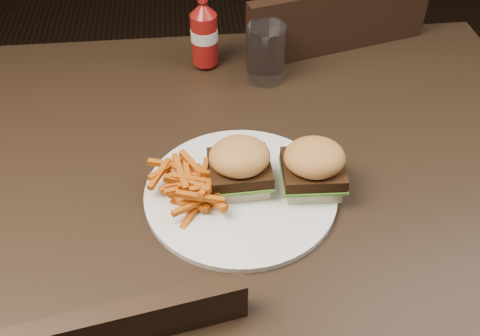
{
  "coord_description": "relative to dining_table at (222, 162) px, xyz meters",
  "views": [
    {
      "loc": [
        -0.04,
        -0.72,
        1.39
      ],
      "look_at": [
        0.02,
        -0.09,
        0.8
      ],
      "focal_mm": 42.0,
      "sensor_mm": 36.0,
      "label": 1
    }
  ],
  "objects": [
    {
      "name": "fries_pile",
      "position": [
        -0.05,
        -0.1,
        0.05
      ],
      "size": [
        0.15,
        0.15,
        0.05
      ],
      "primitive_type": null,
      "rotation": [
        0.0,
        0.0,
        -0.35
      ],
      "color": "#B17311",
      "rests_on": "plate"
    },
    {
      "name": "plate",
      "position": [
        0.02,
        -0.1,
        0.03
      ],
      "size": [
        0.3,
        0.3,
        0.01
      ],
      "primitive_type": "cylinder",
      "color": "white",
      "rests_on": "dining_table"
    },
    {
      "name": "ketchup_bottle",
      "position": [
        -0.01,
        0.28,
        0.08
      ],
      "size": [
        0.07,
        0.07,
        0.11
      ],
      "primitive_type": "cylinder",
      "rotation": [
        0.0,
        0.0,
        0.29
      ],
      "color": "maroon",
      "rests_on": "dining_table"
    },
    {
      "name": "sandwich_half_a",
      "position": [
        0.02,
        -0.09,
        0.04
      ],
      "size": [
        0.09,
        0.08,
        0.02
      ],
      "primitive_type": "cube",
      "rotation": [
        0.0,
        0.0,
        0.03
      ],
      "color": "beige",
      "rests_on": "plate"
    },
    {
      "name": "dining_table",
      "position": [
        0.0,
        0.0,
        0.0
      ],
      "size": [
        1.2,
        0.8,
        0.04
      ],
      "primitive_type": "cube",
      "color": "black",
      "rests_on": "ground"
    },
    {
      "name": "chair_far",
      "position": [
        0.22,
        0.5,
        -0.3
      ],
      "size": [
        0.52,
        0.52,
        0.04
      ],
      "primitive_type": "cube",
      "rotation": [
        0.0,
        0.0,
        3.4
      ],
      "color": "black",
      "rests_on": "ground"
    },
    {
      "name": "tumbler",
      "position": [
        0.1,
        0.22,
        0.08
      ],
      "size": [
        0.09,
        0.09,
        0.12
      ],
      "primitive_type": "cylinder",
      "rotation": [
        0.0,
        0.0,
        0.15
      ],
      "color": "white",
      "rests_on": "dining_table"
    },
    {
      "name": "sandwich_half_b",
      "position": [
        0.13,
        -0.1,
        0.04
      ],
      "size": [
        0.09,
        0.08,
        0.02
      ],
      "primitive_type": "cube",
      "rotation": [
        0.0,
        0.0,
        -0.05
      ],
      "color": "beige",
      "rests_on": "plate"
    }
  ]
}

